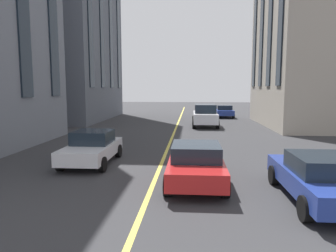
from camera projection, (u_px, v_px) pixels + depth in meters
The scene contains 7 objects.
lane_centre_line at pixel (163, 161), 13.60m from camera, with size 80.00×0.16×0.01m.
car_white_oncoming at pixel (92, 147), 13.10m from camera, with size 3.90×1.89×1.40m.
car_red_parked_a at pixel (196, 162), 10.40m from camera, with size 4.40×1.95×1.37m.
car_blue_mid at pixel (320, 177), 8.63m from camera, with size 4.40×1.95×1.37m.
car_blue_trailing at pixel (224, 111), 34.29m from camera, with size 4.40×1.95×1.37m.
car_white_far at pixel (205, 115), 25.93m from camera, with size 4.70×2.14×1.88m.
building_left_far at pixel (62, 4), 31.08m from camera, with size 13.52×9.07×23.53m.
Camera 1 is at (6.75, -1.27, 3.20)m, focal length 32.66 mm.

